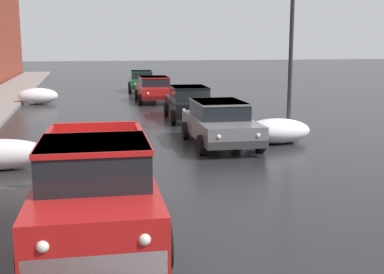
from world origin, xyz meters
name	(u,v)px	position (x,y,z in m)	size (l,w,h in m)	color
snow_bank_near_corner_left	(38,97)	(-4.05, 26.49, 0.41)	(2.12, 1.15, 0.87)	white
snow_bank_along_left_kerb	(187,92)	(4.57, 27.87, 0.36)	(2.45, 1.23, 0.74)	white
snow_bank_near_corner_right	(277,131)	(4.48, 13.30, 0.39)	(2.28, 1.37, 0.81)	white
pickup_truck_red_approaching_near_lane	(96,186)	(-1.64, 6.23, 0.88)	(2.27, 5.23, 1.76)	red
sedan_grey_parked_kerbside_close	(220,122)	(2.54, 13.35, 0.75)	(2.09, 4.33, 1.42)	slate
sedan_black_parked_kerbside_mid	(189,102)	(2.81, 19.14, 0.75)	(2.13, 4.29, 1.42)	black
sedan_red_parked_far_down_block	(154,88)	(2.33, 26.23, 0.75)	(2.13, 4.45, 1.42)	red
sedan_green_queued_behind_truck	(142,81)	(2.41, 32.66, 0.75)	(2.07, 4.09, 1.42)	#1E5633
street_lamp_post	(291,38)	(5.16, 13.93, 3.41)	(0.44, 0.24, 6.10)	#28282D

